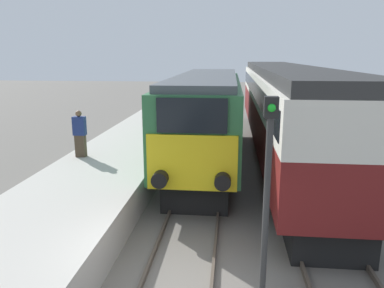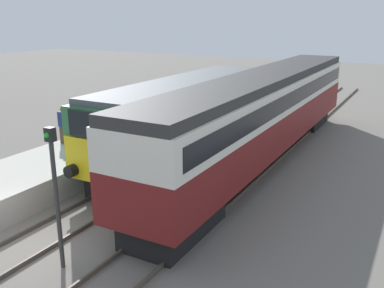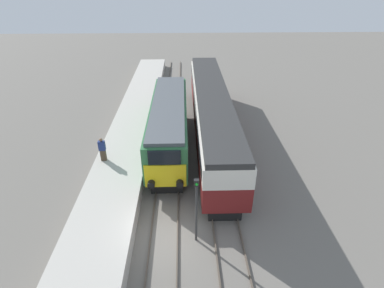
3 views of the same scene
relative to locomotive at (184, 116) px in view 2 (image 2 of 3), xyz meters
name	(u,v)px [view 2 (image 2 of 3)]	position (x,y,z in m)	size (l,w,h in m)	color
ground_plane	(25,248)	(0.00, -9.48, -2.13)	(120.00, 120.00, 0.00)	slate
platform_left	(110,147)	(-3.30, -1.48, -1.62)	(3.50, 50.00, 1.01)	#B7B2A8
rails_near_track	(128,189)	(0.00, -4.48, -2.06)	(1.51, 60.00, 0.14)	#4C4238
rails_far_track	(204,207)	(3.40, -4.48, -2.06)	(1.50, 60.00, 0.14)	#4C4238
locomotive	(184,116)	(0.00, 0.00, 0.00)	(2.70, 13.11, 3.84)	black
passenger_carriage	(265,109)	(3.40, 1.53, 0.40)	(2.75, 20.50, 4.16)	black
person_on_platform	(64,126)	(-4.40, -3.30, -0.27)	(0.44, 0.26, 1.70)	#473828
signal_post	(55,187)	(1.70, -9.65, 0.23)	(0.24, 0.28, 3.96)	#333333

